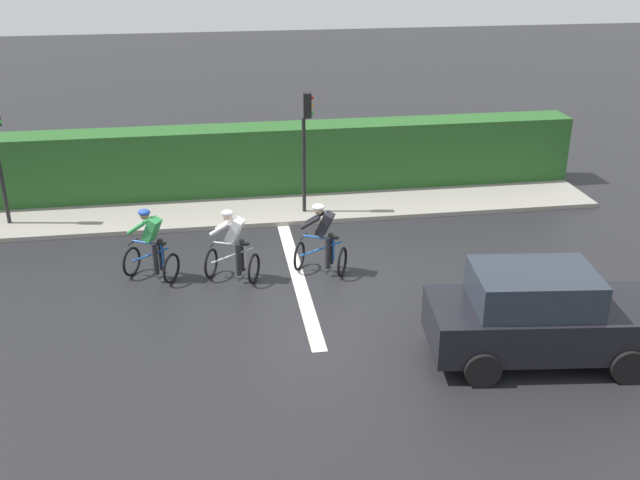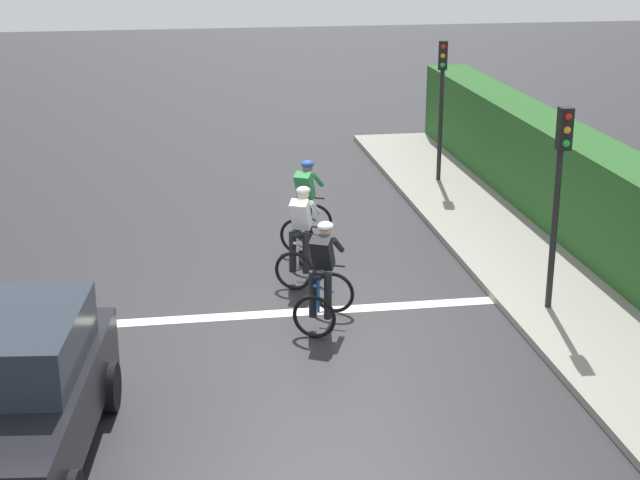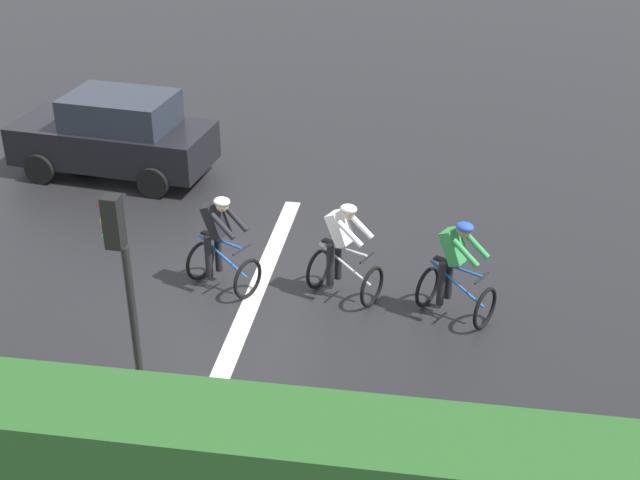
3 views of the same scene
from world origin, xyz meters
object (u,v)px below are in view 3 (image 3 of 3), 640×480
(cyclist_lead, at_px, (455,271))
(cyclist_second, at_px, (343,252))
(cyclist_mid, at_px, (220,244))
(car_black, at_px, (115,135))
(traffic_light_near_crossing, at_px, (124,282))

(cyclist_lead, xyz_separation_m, cyclist_second, (-0.33, -1.78, 0.00))
(cyclist_second, relative_size, cyclist_mid, 1.00)
(cyclist_lead, relative_size, cyclist_second, 1.00)
(cyclist_lead, relative_size, car_black, 0.39)
(cyclist_mid, distance_m, traffic_light_near_crossing, 3.88)
(cyclist_second, xyz_separation_m, traffic_light_near_crossing, (3.65, -2.14, 1.43))
(cyclist_second, distance_m, car_black, 6.68)
(cyclist_lead, relative_size, cyclist_mid, 1.00)
(traffic_light_near_crossing, bearing_deg, cyclist_second, 149.64)
(traffic_light_near_crossing, bearing_deg, cyclist_lead, 130.32)
(cyclist_second, bearing_deg, car_black, -127.43)
(cyclist_mid, xyz_separation_m, car_black, (-4.11, -3.31, 0.08))
(cyclist_mid, distance_m, car_black, 5.28)
(cyclist_lead, xyz_separation_m, car_black, (-4.39, -7.09, 0.08))
(cyclist_mid, bearing_deg, car_black, -141.15)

